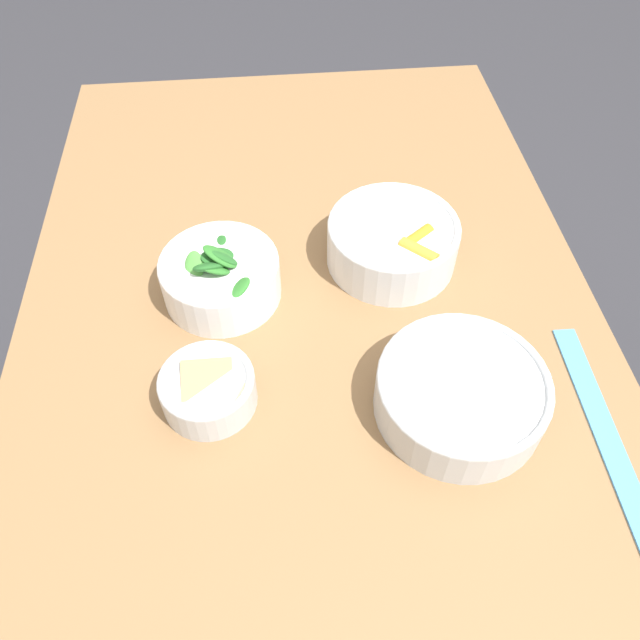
{
  "coord_description": "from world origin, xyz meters",
  "views": [
    {
      "loc": [
        0.47,
        -0.04,
        1.38
      ],
      "look_at": [
        -0.03,
        0.01,
        0.78
      ],
      "focal_mm": 35.0,
      "sensor_mm": 36.0,
      "label": 1
    }
  ],
  "objects_px": {
    "bowl_greens": "(220,276)",
    "bowl_cookies": "(209,388)",
    "bowl_carrots": "(392,241)",
    "bowl_beans_hotdog": "(461,394)",
    "ruler": "(605,432)"
  },
  "relations": [
    {
      "from": "bowl_greens",
      "to": "ruler",
      "type": "bearing_deg",
      "value": 59.33
    },
    {
      "from": "bowl_beans_hotdog",
      "to": "bowl_cookies",
      "type": "xyz_separation_m",
      "value": [
        -0.04,
        -0.29,
        -0.0
      ]
    },
    {
      "from": "bowl_carrots",
      "to": "ruler",
      "type": "height_order",
      "value": "bowl_carrots"
    },
    {
      "from": "bowl_cookies",
      "to": "ruler",
      "type": "distance_m",
      "value": 0.46
    },
    {
      "from": "bowl_greens",
      "to": "bowl_cookies",
      "type": "relative_size",
      "value": 1.41
    },
    {
      "from": "bowl_cookies",
      "to": "ruler",
      "type": "bearing_deg",
      "value": 78.88
    },
    {
      "from": "bowl_cookies",
      "to": "ruler",
      "type": "relative_size",
      "value": 0.37
    },
    {
      "from": "bowl_cookies",
      "to": "bowl_beans_hotdog",
      "type": "bearing_deg",
      "value": 82.47
    },
    {
      "from": "bowl_carrots",
      "to": "bowl_greens",
      "type": "relative_size",
      "value": 1.15
    },
    {
      "from": "bowl_greens",
      "to": "bowl_cookies",
      "type": "distance_m",
      "value": 0.17
    },
    {
      "from": "bowl_carrots",
      "to": "ruler",
      "type": "xyz_separation_m",
      "value": [
        0.3,
        0.2,
        -0.04
      ]
    },
    {
      "from": "bowl_cookies",
      "to": "bowl_greens",
      "type": "bearing_deg",
      "value": 175.27
    },
    {
      "from": "bowl_carrots",
      "to": "bowl_beans_hotdog",
      "type": "distance_m",
      "value": 0.25
    },
    {
      "from": "bowl_beans_hotdog",
      "to": "ruler",
      "type": "xyz_separation_m",
      "value": [
        0.05,
        0.16,
        -0.03
      ]
    },
    {
      "from": "bowl_carrots",
      "to": "bowl_beans_hotdog",
      "type": "xyz_separation_m",
      "value": [
        0.25,
        0.04,
        -0.01
      ]
    }
  ]
}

